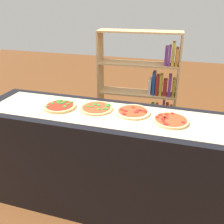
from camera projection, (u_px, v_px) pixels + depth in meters
ground_plane at (112, 203)px, 2.27m from camera, size 12.00×12.00×0.00m
counter at (112, 163)px, 2.08m from camera, size 2.19×0.58×0.92m
parchment_paper at (112, 114)px, 1.88m from camera, size 1.98×0.45×0.00m
pizza_spinach_0 at (60, 106)px, 2.00m from camera, size 0.26×0.26×0.03m
pizza_spinach_1 at (97, 108)px, 1.96m from camera, size 0.27×0.27×0.02m
pizza_pepperoni_2 at (133, 112)px, 1.90m from camera, size 0.27×0.27×0.02m
pizza_pepperoni_3 at (171, 120)px, 1.76m from camera, size 0.25×0.25×0.02m
bookshelf at (148, 98)px, 2.90m from camera, size 0.93×0.28×1.41m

